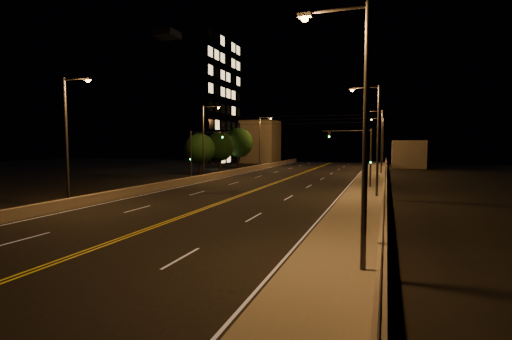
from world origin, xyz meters
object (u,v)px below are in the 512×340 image
(streetlight_3, at_px, (381,139))
(tree_2, at_px, (238,143))
(building_tower, at_px, (168,103))
(streetlight_0, at_px, (358,123))
(tree_0, at_px, (200,149))
(streetlight_4, at_px, (69,133))
(tree_1, at_px, (220,147))
(streetlight_5, at_px, (205,137))
(streetlight_1, at_px, (375,134))
(streetlight_2, at_px, (380,138))
(traffic_signal_right, at_px, (361,151))
(traffic_signal_left, at_px, (198,150))
(streetlight_6, at_px, (261,139))

(streetlight_3, height_order, tree_2, streetlight_3)
(building_tower, bearing_deg, streetlight_0, -51.31)
(building_tower, distance_m, tree_0, 19.99)
(streetlight_4, xyz_separation_m, tree_2, (-4.27, 44.07, -0.71))
(streetlight_4, relative_size, tree_1, 1.45)
(streetlight_0, height_order, streetlight_3, same)
(streetlight_5, bearing_deg, streetlight_4, -90.00)
(streetlight_0, relative_size, streetlight_1, 1.00)
(streetlight_2, distance_m, streetlight_3, 17.38)
(streetlight_0, bearing_deg, streetlight_4, 159.45)
(streetlight_4, xyz_separation_m, tree_1, (-4.08, 35.27, -1.36))
(streetlight_1, height_order, streetlight_2, same)
(tree_2, bearing_deg, traffic_signal_right, -47.08)
(traffic_signal_left, xyz_separation_m, building_tower, (-18.20, 22.06, 8.38))
(tree_2, bearing_deg, tree_1, -88.77)
(streetlight_0, xyz_separation_m, tree_2, (-25.74, 52.11, -0.71))
(building_tower, bearing_deg, streetlight_2, -5.35)
(streetlight_4, relative_size, tree_2, 1.26)
(traffic_signal_left, bearing_deg, tree_2, 101.69)
(streetlight_2, bearing_deg, traffic_signal_left, -137.80)
(building_tower, relative_size, tree_2, 3.37)
(streetlight_6, height_order, traffic_signal_right, streetlight_6)
(streetlight_1, distance_m, traffic_signal_right, 6.95)
(streetlight_0, xyz_separation_m, streetlight_6, (-21.47, 52.97, 0.00))
(streetlight_6, relative_size, tree_1, 1.45)
(streetlight_2, distance_m, streetlight_5, 25.85)
(streetlight_4, height_order, traffic_signal_right, streetlight_4)
(building_tower, distance_m, tree_2, 15.37)
(streetlight_2, distance_m, building_tower, 39.31)
(tree_2, bearing_deg, streetlight_2, -16.44)
(streetlight_0, bearing_deg, streetlight_3, 90.00)
(streetlight_2, relative_size, streetlight_4, 1.00)
(streetlight_3, distance_m, tree_0, 36.43)
(tree_0, bearing_deg, tree_2, 91.51)
(streetlight_5, bearing_deg, streetlight_0, -54.52)
(tree_0, bearing_deg, streetlight_5, -55.69)
(traffic_signal_left, bearing_deg, tree_0, 117.12)
(tree_0, relative_size, tree_1, 0.93)
(streetlight_2, distance_m, streetlight_4, 42.32)
(streetlight_6, distance_m, traffic_signal_left, 26.97)
(streetlight_1, relative_size, traffic_signal_right, 1.54)
(streetlight_6, distance_m, tree_0, 17.72)
(streetlight_4, height_order, streetlight_5, same)
(traffic_signal_left, height_order, tree_0, traffic_signal_left)
(streetlight_1, bearing_deg, tree_0, 147.26)
(streetlight_6, bearing_deg, building_tower, -164.18)
(streetlight_2, bearing_deg, tree_1, -177.32)
(traffic_signal_right, height_order, traffic_signal_left, same)
(streetlight_6, relative_size, tree_0, 1.56)
(streetlight_0, distance_m, building_tower, 62.04)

